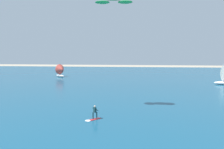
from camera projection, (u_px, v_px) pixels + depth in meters
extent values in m
cube|color=navy|center=(125.00, 80.00, 58.18)|extent=(160.00, 90.00, 0.10)
cube|color=red|center=(95.00, 119.00, 24.61)|extent=(1.34, 1.26, 0.05)
cylinder|color=#143338|center=(93.00, 116.00, 24.55)|extent=(0.14, 0.14, 0.80)
cylinder|color=#143338|center=(97.00, 116.00, 24.57)|extent=(0.14, 0.14, 0.80)
cube|color=#143338|center=(95.00, 110.00, 24.48)|extent=(0.40, 0.41, 0.60)
sphere|color=beige|center=(95.00, 106.00, 24.43)|extent=(0.22, 0.22, 0.22)
cylinder|color=#143338|center=(94.00, 109.00, 24.70)|extent=(0.43, 0.40, 0.39)
cylinder|color=#143338|center=(96.00, 110.00, 24.35)|extent=(0.43, 0.40, 0.39)
ellipsoid|color=white|center=(88.00, 121.00, 24.04)|extent=(0.91, 0.92, 0.08)
ellipsoid|color=#198C3F|center=(102.00, 2.00, 26.03)|extent=(1.88, 1.56, 0.29)
ellipsoid|color=#198C3F|center=(125.00, 2.00, 25.89)|extent=(1.88, 1.56, 0.29)
ellipsoid|color=silver|center=(60.00, 76.00, 64.20)|extent=(3.66, 3.17, 0.68)
cylinder|color=silver|center=(60.00, 69.00, 64.07)|extent=(0.11, 0.11, 3.63)
cone|color=#D84C3F|center=(61.00, 69.00, 63.56)|extent=(3.10, 3.40, 3.05)
ellipsoid|color=white|center=(223.00, 83.00, 49.68)|extent=(4.24, 1.73, 0.78)
cylinder|color=silver|center=(223.00, 73.00, 49.43)|extent=(0.13, 0.13, 4.15)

